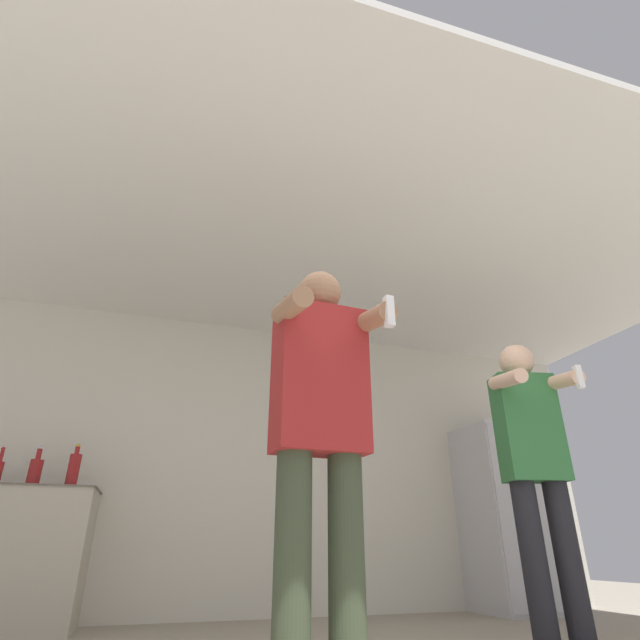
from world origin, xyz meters
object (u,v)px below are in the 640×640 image
(bottle_brown_liquor, at_px, (35,471))
(person_woman_foreground, at_px, (321,429))
(person_man_side, at_px, (535,462))
(refrigerator, at_px, (510,515))
(bottle_dark_rum, at_px, (73,469))

(bottle_brown_liquor, distance_m, person_woman_foreground, 2.67)
(bottle_brown_liquor, bearing_deg, person_man_side, -27.77)
(refrigerator, bearing_deg, person_woman_foreground, -139.18)
(refrigerator, distance_m, person_woman_foreground, 3.45)
(bottle_dark_rum, relative_size, person_woman_foreground, 0.18)
(person_man_side, bearing_deg, refrigerator, 58.39)
(bottle_dark_rum, xyz_separation_m, bottle_brown_liquor, (-0.26, 0.00, -0.02))
(bottle_dark_rum, bearing_deg, refrigerator, 0.62)
(person_woman_foreground, relative_size, person_man_side, 0.98)
(refrigerator, xyz_separation_m, bottle_dark_rum, (-3.85, -0.04, 0.25))
(person_woman_foreground, bearing_deg, bottle_dark_rum, 119.34)
(bottle_dark_rum, bearing_deg, person_woman_foreground, -60.66)
(refrigerator, relative_size, bottle_brown_liquor, 5.49)
(bottle_brown_liquor, bearing_deg, person_woman_foreground, -55.88)
(bottle_brown_liquor, height_order, person_man_side, person_man_side)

